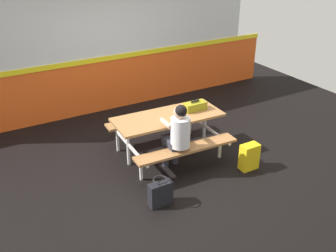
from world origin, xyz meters
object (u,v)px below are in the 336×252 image
object	(u,v)px
picnic_table_main	(168,125)
toolbox_grey	(195,106)
student_nearer	(178,133)
backpack_dark	(249,157)
tote_bag_bright	(160,193)

from	to	relation	value
picnic_table_main	toolbox_grey	xyz separation A→B (m)	(0.52, -0.02, 0.24)
picnic_table_main	student_nearer	bearing A→B (deg)	-104.34
picnic_table_main	toolbox_grey	world-z (taller)	toolbox_grey
student_nearer	backpack_dark	xyz separation A→B (m)	(1.06, -0.50, -0.49)
student_nearer	toolbox_grey	distance (m)	0.85
toolbox_grey	backpack_dark	bearing A→B (deg)	-68.87
student_nearer	backpack_dark	distance (m)	1.27
student_nearer	tote_bag_bright	xyz separation A→B (m)	(-0.65, -0.61, -0.51)
student_nearer	toolbox_grey	size ratio (longest dim) A/B	3.02
picnic_table_main	student_nearer	xyz separation A→B (m)	(-0.14, -0.55, 0.13)
student_nearer	picnic_table_main	bearing A→B (deg)	75.66
picnic_table_main	backpack_dark	bearing A→B (deg)	-48.79
tote_bag_bright	backpack_dark	bearing A→B (deg)	3.68
backpack_dark	tote_bag_bright	world-z (taller)	backpack_dark
student_nearer	toolbox_grey	xyz separation A→B (m)	(0.66, 0.53, 0.10)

